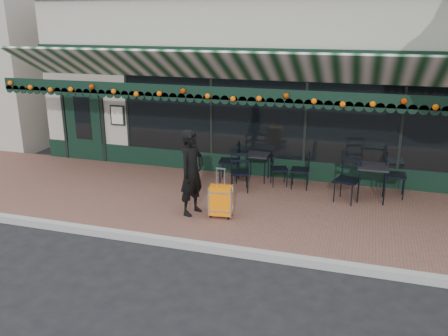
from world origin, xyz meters
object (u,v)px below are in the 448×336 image
(cafe_table_b, at_px, (258,157))
(chair_b_left, at_px, (229,161))
(cafe_table_a, at_px, (373,169))
(chair_a_front, at_px, (347,181))
(suitcase, at_px, (221,201))
(chair_b_right, at_px, (279,169))
(chair_a_left, at_px, (300,170))
(woman, at_px, (192,173))
(chair_b_front, at_px, (240,173))
(chair_a_right, at_px, (395,176))

(cafe_table_b, xyz_separation_m, chair_b_left, (-0.66, -0.24, -0.11))
(cafe_table_a, relative_size, chair_a_front, 0.82)
(suitcase, height_order, chair_b_left, suitcase)
(chair_a_front, bearing_deg, chair_b_right, 176.51)
(cafe_table_b, bearing_deg, chair_a_left, -12.42)
(woman, relative_size, chair_a_left, 2.03)
(cafe_table_a, height_order, chair_a_front, chair_a_front)
(chair_b_front, bearing_deg, chair_a_left, 7.36)
(chair_b_left, height_order, chair_b_right, chair_b_left)
(suitcase, distance_m, cafe_table_b, 2.49)
(cafe_table_b, bearing_deg, chair_b_left, -159.73)
(cafe_table_b, distance_m, chair_b_front, 0.91)
(woman, bearing_deg, chair_a_front, -44.50)
(chair_a_front, xyz_separation_m, chair_b_right, (-1.62, 0.61, -0.08))
(woman, relative_size, chair_b_left, 1.77)
(chair_b_left, bearing_deg, chair_b_right, 83.06)
(woman, xyz_separation_m, chair_b_front, (0.58, 1.58, -0.44))
(chair_b_front, bearing_deg, woman, -128.22)
(chair_b_right, bearing_deg, woman, 127.06)
(chair_b_right, height_order, chair_b_front, chair_b_front)
(woman, distance_m, suitcase, 0.82)
(woman, distance_m, cafe_table_b, 2.59)
(cafe_table_b, bearing_deg, cafe_table_a, -11.79)
(suitcase, bearing_deg, chair_b_front, 84.45)
(cafe_table_a, distance_m, chair_b_front, 2.98)
(woman, distance_m, chair_a_left, 2.94)
(chair_a_right, bearing_deg, chair_a_front, 123.61)
(chair_a_front, bearing_deg, cafe_table_b, 176.57)
(woman, height_order, chair_b_right, woman)
(chair_a_front, bearing_deg, chair_a_right, 49.48)
(chair_a_left, relative_size, chair_a_right, 0.88)
(woman, bearing_deg, chair_a_left, -23.49)
(chair_b_front, bearing_deg, chair_b_right, 20.60)
(woman, height_order, cafe_table_a, woman)
(chair_a_front, distance_m, chair_b_right, 1.73)
(cafe_table_b, xyz_separation_m, chair_b_right, (0.59, -0.22, -0.20))
(chair_a_left, relative_size, chair_b_front, 0.99)
(woman, xyz_separation_m, chair_a_left, (1.90, 2.20, -0.45))
(chair_a_right, bearing_deg, cafe_table_b, 87.96)
(suitcase, xyz_separation_m, chair_b_left, (-0.47, 2.22, 0.15))
(cafe_table_b, bearing_deg, chair_b_right, -20.49)
(chair_a_left, height_order, chair_b_right, chair_a_left)
(chair_b_right, bearing_deg, cafe_table_a, -120.19)
(woman, height_order, chair_b_left, woman)
(suitcase, distance_m, chair_b_left, 2.28)
(cafe_table_b, distance_m, chair_a_front, 2.36)
(cafe_table_a, relative_size, cafe_table_b, 1.18)
(chair_b_front, bearing_deg, cafe_table_b, 57.39)
(chair_a_front, bearing_deg, chair_b_front, -161.90)
(chair_a_left, height_order, chair_a_front, chair_a_front)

